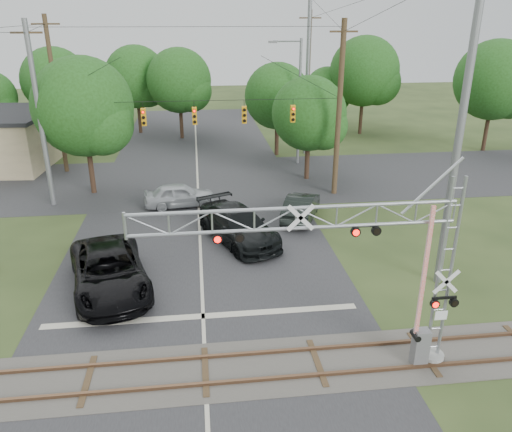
{
  "coord_description": "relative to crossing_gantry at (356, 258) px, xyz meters",
  "views": [
    {
      "loc": [
        0.05,
        -12.26,
        11.57
      ],
      "look_at": [
        2.45,
        7.5,
        3.59
      ],
      "focal_mm": 35.0,
      "sensor_mm": 36.0,
      "label": 1
    }
  ],
  "objects": [
    {
      "name": "crossing_gantry",
      "position": [
        0.0,
        0.0,
        0.0
      ],
      "size": [
        10.82,
        0.89,
        6.96
      ],
      "color": "gray",
      "rests_on": "ground"
    },
    {
      "name": "suv_dark",
      "position": [
        1.24,
        14.01,
        -3.54
      ],
      "size": [
        3.32,
        5.04,
        1.57
      ],
      "primitive_type": "imported",
      "rotation": [
        0.0,
        0.0,
        2.76
      ],
      "color": "black",
      "rests_on": "ground"
    },
    {
      "name": "utility_poles",
      "position": [
        -2.18,
        20.45,
        2.18
      ],
      "size": [
        23.39,
        27.69,
        14.24
      ],
      "color": "#402B1D",
      "rests_on": "ground"
    },
    {
      "name": "road_cross",
      "position": [
        -4.98,
        22.36,
        -4.32
      ],
      "size": [
        90.0,
        12.0,
        0.02
      ],
      "primitive_type": "cube",
      "color": "#2B2A2D",
      "rests_on": "ground"
    },
    {
      "name": "treeline",
      "position": [
        -2.37,
        32.65,
        1.36
      ],
      "size": [
        54.93,
        26.06,
        9.92
      ],
      "color": "#362418",
      "rests_on": "ground"
    },
    {
      "name": "car_dark",
      "position": [
        -2.86,
        11.23,
        -3.41
      ],
      "size": [
        4.89,
        6.85,
        1.84
      ],
      "primitive_type": "imported",
      "rotation": [
        0.0,
        0.0,
        0.41
      ],
      "color": "black",
      "rests_on": "ground"
    },
    {
      "name": "streetlight",
      "position": [
        3.29,
        26.33,
        1.28
      ],
      "size": [
        2.67,
        0.28,
        10.02
      ],
      "color": "slate",
      "rests_on": "ground"
    },
    {
      "name": "ground",
      "position": [
        -4.98,
        -1.64,
        -4.33
      ],
      "size": [
        160.0,
        160.0,
        0.0
      ],
      "primitive_type": "plane",
      "color": "#2B3B1B",
      "rests_on": "ground"
    },
    {
      "name": "sedan_silver",
      "position": [
        -6.17,
        17.09,
        -3.55
      ],
      "size": [
        4.75,
        2.37,
        1.56
      ],
      "primitive_type": "imported",
      "rotation": [
        0.0,
        0.0,
        1.69
      ],
      "color": "#A3A7AA",
      "rests_on": "ground"
    },
    {
      "name": "traffic_signal_span",
      "position": [
        -4.05,
        18.36,
        1.41
      ],
      "size": [
        19.34,
        0.36,
        11.5
      ],
      "color": "slate",
      "rests_on": "ground"
    },
    {
      "name": "road_main",
      "position": [
        -4.98,
        8.36,
        -4.32
      ],
      "size": [
        14.0,
        90.0,
        0.02
      ],
      "primitive_type": "cube",
      "color": "#2B2A2D",
      "rests_on": "ground"
    },
    {
      "name": "railroad_track",
      "position": [
        -4.98,
        0.36,
        -4.3
      ],
      "size": [
        90.0,
        3.2,
        0.17
      ],
      "color": "#4A4640",
      "rests_on": "ground"
    },
    {
      "name": "pickup_black",
      "position": [
        -9.09,
        6.6,
        -3.38
      ],
      "size": [
        4.71,
        7.38,
        1.9
      ],
      "primitive_type": "imported",
      "rotation": [
        0.0,
        0.0,
        0.24
      ],
      "color": "black",
      "rests_on": "ground"
    }
  ]
}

